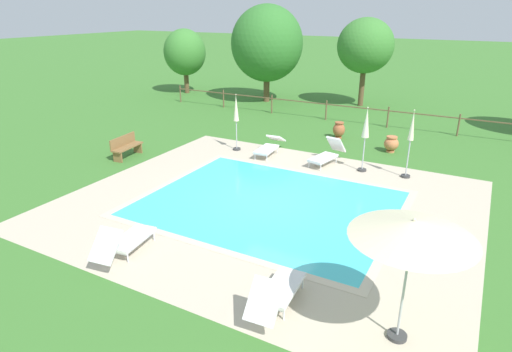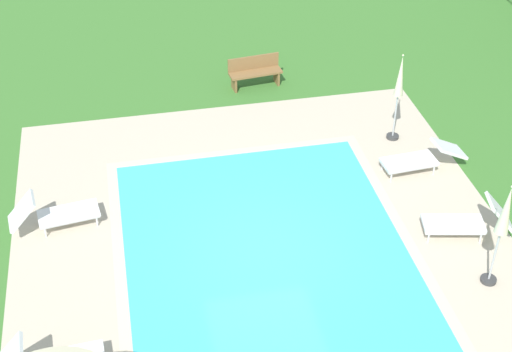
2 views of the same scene
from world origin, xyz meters
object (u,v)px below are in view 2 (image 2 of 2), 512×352
object	(u,v)px
sun_lounger_north_near_steps	(467,221)
sun_lounger_north_mid	(55,213)
patio_umbrella_closed_row_mid_west	(399,85)
patio_umbrella_closed_row_centre	(504,219)
sun_lounger_north_far	(421,158)
wooden_bench_lawn_side	(255,71)

from	to	relation	value
sun_lounger_north_near_steps	sun_lounger_north_mid	distance (m)	8.82
sun_lounger_north_mid	patio_umbrella_closed_row_mid_west	bearing A→B (deg)	102.81
patio_umbrella_closed_row_centre	sun_lounger_north_far	bearing A→B (deg)	179.00
sun_lounger_north_near_steps	sun_lounger_north_mid	size ratio (longest dim) A/B	0.99
sun_lounger_north_mid	patio_umbrella_closed_row_centre	world-z (taller)	patio_umbrella_closed_row_centre
sun_lounger_north_mid	patio_umbrella_closed_row_centre	size ratio (longest dim) A/B	0.82
sun_lounger_north_far	patio_umbrella_closed_row_mid_west	distance (m)	1.90
sun_lounger_north_mid	patio_umbrella_closed_row_mid_west	distance (m)	8.69
sun_lounger_north_near_steps	patio_umbrella_closed_row_centre	distance (m)	1.89
sun_lounger_north_mid	sun_lounger_north_far	distance (m)	8.55
sun_lounger_north_near_steps	sun_lounger_north_far	distance (m)	2.46
sun_lounger_north_far	patio_umbrella_closed_row_centre	distance (m)	4.08
sun_lounger_north_far	patio_umbrella_closed_row_mid_west	size ratio (longest dim) A/B	0.88
wooden_bench_lawn_side	patio_umbrella_closed_row_centre	bearing A→B (deg)	18.84
patio_umbrella_closed_row_centre	wooden_bench_lawn_side	world-z (taller)	patio_umbrella_closed_row_centre
patio_umbrella_closed_row_centre	patio_umbrella_closed_row_mid_west	bearing A→B (deg)	-179.28
sun_lounger_north_mid	wooden_bench_lawn_side	world-z (taller)	sun_lounger_north_mid
sun_lounger_north_near_steps	sun_lounger_north_mid	xyz separation A→B (m)	(-2.02, -8.59, -0.00)
sun_lounger_north_mid	sun_lounger_north_far	world-z (taller)	sun_lounger_north_mid
patio_umbrella_closed_row_centre	sun_lounger_north_mid	bearing A→B (deg)	-112.15
sun_lounger_north_far	sun_lounger_north_near_steps	bearing A→B (deg)	1.17
sun_lounger_north_near_steps	patio_umbrella_closed_row_centre	world-z (taller)	patio_umbrella_closed_row_centre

